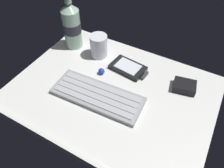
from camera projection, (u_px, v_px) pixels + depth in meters
The scene contains 7 objects.
ground_plane at pixel (112, 93), 70.88cm from camera, with size 64.00×48.00×2.80cm.
keyboard at pixel (97, 95), 67.80cm from camera, with size 29.52×12.47×1.70cm.
handheld_device at pixel (129, 68), 76.34cm from camera, with size 13.38×8.95×1.50cm.
juice_cup at pixel (99, 47), 79.55cm from camera, with size 6.40×6.40×8.50cm.
water_bottle at pixel (72, 26), 79.89cm from camera, with size 6.73×6.73×20.80cm.
charger_block at pixel (184, 86), 69.86cm from camera, with size 7.00×5.60×2.40cm, color black.
trackball_mouse at pixel (101, 71), 74.76cm from camera, with size 2.20×2.20×2.20cm, color #2338B2.
Camera 1 is at (22.54, -40.34, 53.00)cm, focal length 34.69 mm.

